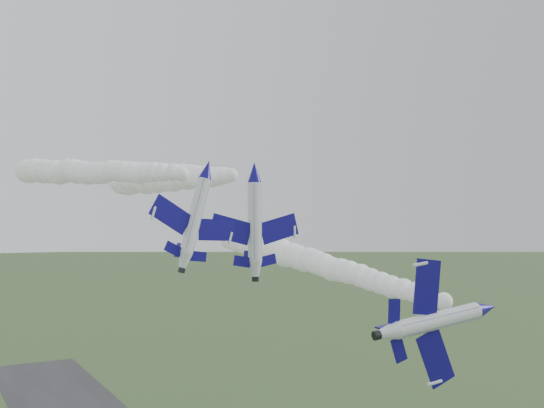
{
  "coord_description": "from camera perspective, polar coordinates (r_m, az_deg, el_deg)",
  "views": [
    {
      "loc": [
        -29.83,
        -39.61,
        41.99
      ],
      "look_at": [
        5.01,
        20.8,
        44.57
      ],
      "focal_mm": 40.0,
      "sensor_mm": 36.0,
      "label": 1
    }
  ],
  "objects": [
    {
      "name": "jet_lead",
      "position": [
        59.74,
        19.6,
        -9.25
      ],
      "size": [
        4.69,
        13.46,
        11.01
      ],
      "rotation": [
        0.0,
        1.44,
        -0.11
      ],
      "color": "white"
    },
    {
      "name": "smoke_trail_jet_lead",
      "position": [
        92.71,
        2.73,
        -5.09
      ],
      "size": [
        13.06,
        72.44,
        4.87
      ],
      "primitive_type": null,
      "rotation": [
        0.0,
        0.0,
        -0.11
      ],
      "color": "white"
    },
    {
      "name": "jet_pair_left",
      "position": [
        66.5,
        -6.09,
        3.25
      ],
      "size": [
        10.27,
        12.64,
        3.91
      ],
      "rotation": [
        0.0,
        0.28,
        0.13
      ],
      "color": "white"
    },
    {
      "name": "smoke_trail_jet_pair_left",
      "position": [
        100.1,
        -17.18,
        2.9
      ],
      "size": [
        13.62,
        67.54,
        4.66
      ],
      "primitive_type": null,
      "rotation": [
        0.0,
        0.0,
        0.13
      ],
      "color": "white"
    },
    {
      "name": "jet_pair_right",
      "position": [
        69.78,
        -1.62,
        3.04
      ],
      "size": [
        11.45,
        13.76,
        3.39
      ],
      "rotation": [
        0.0,
        -0.01,
        0.03
      ],
      "color": "white"
    },
    {
      "name": "smoke_trail_jet_pair_right",
      "position": [
        97.5,
        -10.09,
        2.47
      ],
      "size": [
        7.63,
        54.29,
        5.91
      ],
      "primitive_type": null,
      "rotation": [
        0.0,
        0.0,
        0.03
      ],
      "color": "white"
    }
  ]
}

